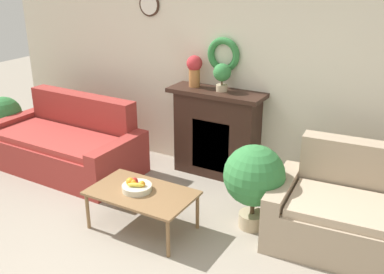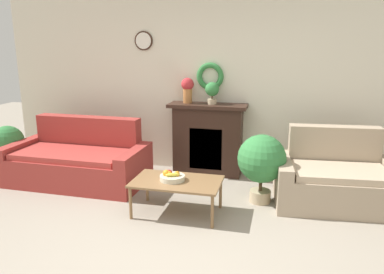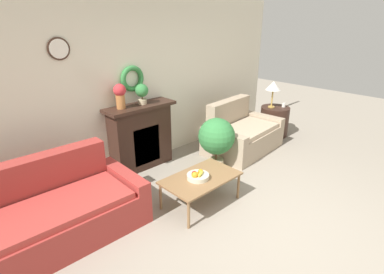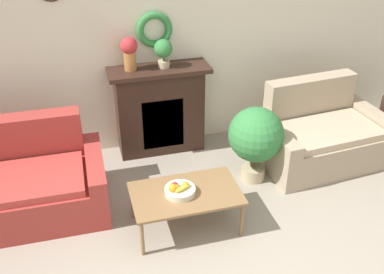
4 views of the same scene
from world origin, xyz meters
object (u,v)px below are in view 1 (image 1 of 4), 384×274
at_px(coffee_table, 142,195).
at_px(vase_on_mantel_left, 194,69).
at_px(potted_plant_on_mantel, 222,74).
at_px(potted_plant_floor_by_loveseat, 254,177).
at_px(couch_left, 67,145).
at_px(fruit_bowl, 136,186).
at_px(potted_plant_floor_by_couch, 5,117).
at_px(loveseat_right, 353,215).
at_px(fireplace, 217,133).

distance_m(coffee_table, vase_on_mantel_left, 1.75).
height_order(potted_plant_on_mantel, potted_plant_floor_by_loveseat, potted_plant_on_mantel).
relative_size(potted_plant_on_mantel, potted_plant_floor_by_loveseat, 0.37).
bearing_deg(couch_left, potted_plant_floor_by_loveseat, -1.94).
height_order(fruit_bowl, potted_plant_floor_by_loveseat, potted_plant_floor_by_loveseat).
xyz_separation_m(couch_left, potted_plant_floor_by_loveseat, (2.60, -0.12, 0.24)).
bearing_deg(potted_plant_floor_by_couch, loveseat_right, 0.20).
bearing_deg(coffee_table, couch_left, 157.67).
xyz_separation_m(couch_left, fruit_bowl, (1.61, -0.69, 0.14)).
height_order(fruit_bowl, potted_plant_floor_by_couch, potted_plant_floor_by_couch).
bearing_deg(couch_left, potted_plant_floor_by_couch, 178.50).
bearing_deg(vase_on_mantel_left, coffee_table, -80.52).
relative_size(couch_left, loveseat_right, 1.27).
xyz_separation_m(fireplace, potted_plant_on_mantel, (0.06, -0.01, 0.73)).
distance_m(couch_left, vase_on_mantel_left, 1.90).
xyz_separation_m(fireplace, couch_left, (-1.74, -0.77, -0.24)).
bearing_deg(couch_left, fireplace, 24.61).
distance_m(fireplace, potted_plant_floor_by_loveseat, 1.24).
bearing_deg(potted_plant_on_mantel, potted_plant_floor_by_couch, -166.70).
height_order(couch_left, loveseat_right, loveseat_right).
bearing_deg(vase_on_mantel_left, potted_plant_on_mantel, -3.06).
relative_size(fireplace, potted_plant_floor_by_couch, 1.55).
bearing_deg(potted_plant_floor_by_loveseat, potted_plant_floor_by_couch, 177.47).
xyz_separation_m(couch_left, loveseat_right, (3.51, 0.06, 0.00)).
distance_m(loveseat_right, potted_plant_on_mantel, 2.08).
relative_size(coffee_table, potted_plant_floor_by_couch, 1.37).
distance_m(fruit_bowl, potted_plant_floor_by_couch, 2.90).
bearing_deg(potted_plant_on_mantel, potted_plant_floor_by_loveseat, -47.77).
relative_size(fireplace, fruit_bowl, 3.98).
bearing_deg(coffee_table, potted_plant_floor_by_couch, 165.67).
distance_m(fireplace, coffee_table, 1.47).
bearing_deg(potted_plant_floor_by_loveseat, loveseat_right, 11.44).
xyz_separation_m(potted_plant_on_mantel, potted_plant_floor_by_loveseat, (0.80, -0.88, -0.73)).
xyz_separation_m(fireplace, coffee_table, (-0.07, -1.46, -0.18)).
relative_size(couch_left, potted_plant_floor_by_loveseat, 2.26).
xyz_separation_m(vase_on_mantel_left, potted_plant_floor_by_loveseat, (1.17, -0.90, -0.75)).
height_order(vase_on_mantel_left, potted_plant_floor_by_loveseat, vase_on_mantel_left).
bearing_deg(loveseat_right, couch_left, 176.20).
distance_m(potted_plant_on_mantel, potted_plant_floor_by_couch, 3.19).
relative_size(potted_plant_on_mantel, potted_plant_floor_by_couch, 0.43).
height_order(couch_left, coffee_table, couch_left).
height_order(loveseat_right, potted_plant_on_mantel, potted_plant_on_mantel).
distance_m(fireplace, loveseat_right, 1.92).
distance_m(loveseat_right, fruit_bowl, 2.05).
bearing_deg(potted_plant_floor_by_loveseat, fireplace, 133.88).
bearing_deg(fireplace, vase_on_mantel_left, 178.99).
bearing_deg(potted_plant_floor_by_couch, fireplace, 13.84).
bearing_deg(coffee_table, loveseat_right, 22.17).
bearing_deg(vase_on_mantel_left, fireplace, -1.01).
bearing_deg(fruit_bowl, couch_left, 156.87).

